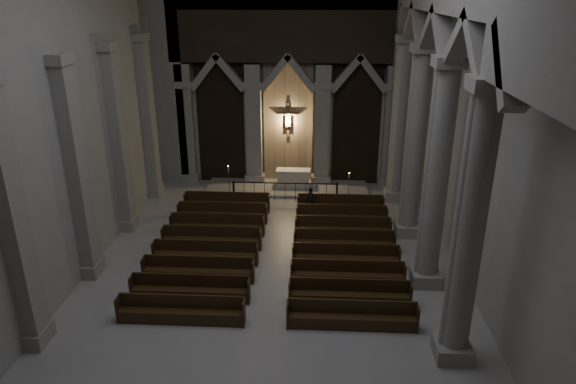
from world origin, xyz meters
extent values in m
plane|color=#A29F9A|center=(0.00, 0.00, 0.00)|extent=(24.00, 24.00, 0.00)
cube|color=#A19F96|center=(0.00, 12.00, 6.00)|extent=(14.00, 0.10, 12.00)
cube|color=#A19F96|center=(-7.00, 0.00, 6.00)|extent=(0.10, 24.00, 12.00)
cube|color=#A19F96|center=(7.00, 0.00, 6.00)|extent=(0.10, 24.00, 12.00)
cube|color=#98958E|center=(-5.40, 11.50, 3.20)|extent=(0.80, 0.50, 6.40)
cube|color=#98958E|center=(-5.40, 11.50, 0.25)|extent=(1.05, 0.70, 0.50)
cube|color=#98958E|center=(-5.40, 11.50, 5.35)|extent=(1.00, 0.65, 0.35)
cube|color=#98958E|center=(-1.80, 11.50, 3.20)|extent=(0.80, 0.50, 6.40)
cube|color=#98958E|center=(-1.80, 11.50, 0.25)|extent=(1.05, 0.70, 0.50)
cube|color=#98958E|center=(-1.80, 11.50, 5.35)|extent=(1.00, 0.65, 0.35)
cube|color=#98958E|center=(1.80, 11.50, 3.20)|extent=(0.80, 0.50, 6.40)
cube|color=#98958E|center=(1.80, 11.50, 0.25)|extent=(1.05, 0.70, 0.50)
cube|color=#98958E|center=(1.80, 11.50, 5.35)|extent=(1.00, 0.65, 0.35)
cube|color=#98958E|center=(5.40, 11.50, 3.20)|extent=(0.80, 0.50, 6.40)
cube|color=#98958E|center=(5.40, 11.50, 0.25)|extent=(1.05, 0.70, 0.50)
cube|color=#98958E|center=(5.40, 11.50, 5.35)|extent=(1.00, 0.65, 0.35)
cube|color=black|center=(-3.60, 11.85, 3.50)|extent=(2.60, 0.15, 7.00)
cube|color=tan|center=(0.00, 11.85, 3.50)|extent=(2.60, 0.15, 7.00)
cube|color=black|center=(3.60, 11.85, 3.50)|extent=(2.60, 0.15, 7.00)
cube|color=black|center=(0.00, 11.50, 8.00)|extent=(12.00, 0.50, 3.00)
cube|color=#98958E|center=(-6.20, 11.50, 4.50)|extent=(1.60, 0.50, 9.00)
cube|color=#98958E|center=(6.20, 11.50, 4.50)|extent=(1.60, 0.50, 9.00)
plane|color=#FFE572|center=(0.00, 11.82, 3.50)|extent=(1.50, 0.00, 1.50)
cube|color=brown|center=(0.00, 11.73, 3.50)|extent=(0.13, 0.08, 1.80)
cube|color=brown|center=(0.00, 11.73, 3.85)|extent=(1.10, 0.08, 0.13)
cube|color=tan|center=(0.00, 11.67, 3.45)|extent=(0.26, 0.10, 0.60)
sphere|color=tan|center=(0.00, 11.67, 3.85)|extent=(0.17, 0.17, 0.17)
cylinder|color=tan|center=(-0.26, 11.67, 3.82)|extent=(0.45, 0.08, 0.08)
cylinder|color=tan|center=(0.26, 11.67, 3.82)|extent=(0.45, 0.08, 0.08)
cube|color=#98958E|center=(5.50, 9.50, 0.25)|extent=(1.00, 1.00, 0.50)
cylinder|color=#98958E|center=(5.50, 9.50, 4.00)|extent=(0.70, 0.70, 7.50)
cube|color=#98958E|center=(5.50, 9.50, 7.85)|extent=(0.95, 0.95, 0.35)
cube|color=#98958E|center=(5.50, 5.50, 0.25)|extent=(1.00, 1.00, 0.50)
cylinder|color=#98958E|center=(5.50, 5.50, 4.00)|extent=(0.70, 0.70, 7.50)
cube|color=#98958E|center=(5.50, 5.50, 7.85)|extent=(0.95, 0.95, 0.35)
cube|color=#98958E|center=(5.50, 1.50, 0.25)|extent=(1.00, 1.00, 0.50)
cylinder|color=#98958E|center=(5.50, 1.50, 4.00)|extent=(0.70, 0.70, 7.50)
cube|color=#98958E|center=(5.50, 1.50, 7.85)|extent=(0.95, 0.95, 0.35)
cube|color=#98958E|center=(5.50, -2.50, 0.25)|extent=(1.00, 1.00, 0.50)
cylinder|color=#98958E|center=(5.50, -2.50, 4.00)|extent=(0.70, 0.70, 7.50)
cube|color=#98958E|center=(5.50, -2.50, 7.85)|extent=(0.95, 0.95, 0.35)
cube|color=#98958E|center=(5.50, 11.40, 4.60)|extent=(0.55, 1.20, 9.20)
cube|color=#98958E|center=(-6.75, 9.50, 0.25)|extent=(0.60, 1.00, 0.50)
cube|color=#98958E|center=(-6.75, 9.50, 4.00)|extent=(0.50, 0.80, 7.50)
cube|color=#98958E|center=(-6.75, 9.50, 7.85)|extent=(0.60, 1.00, 0.35)
cube|color=#98958E|center=(-6.75, 5.50, 0.25)|extent=(0.60, 1.00, 0.50)
cube|color=#98958E|center=(-6.75, 5.50, 4.00)|extent=(0.50, 0.80, 7.50)
cube|color=#98958E|center=(-6.75, 5.50, 7.85)|extent=(0.60, 1.00, 0.35)
cube|color=#98958E|center=(-6.75, 1.50, 0.25)|extent=(0.60, 1.00, 0.50)
cube|color=#98958E|center=(-6.75, 1.50, 4.00)|extent=(0.50, 0.80, 7.50)
cube|color=#98958E|center=(-6.75, 1.50, 7.85)|extent=(0.60, 1.00, 0.35)
cube|color=#98958E|center=(-6.75, -2.50, 0.25)|extent=(0.60, 1.00, 0.50)
cube|color=#98958E|center=(-6.75, -2.50, 4.00)|extent=(0.50, 0.80, 7.50)
cube|color=#98958E|center=(0.00, 10.60, 0.07)|extent=(8.50, 2.60, 0.15)
cube|color=beige|center=(0.33, 10.75, 0.59)|extent=(1.66, 0.65, 0.88)
cube|color=white|center=(0.33, 10.75, 1.05)|extent=(1.80, 0.72, 0.04)
cube|color=black|center=(0.00, 8.92, 0.98)|extent=(5.15, 0.05, 0.05)
cube|color=black|center=(-2.57, 8.92, 0.51)|extent=(0.09, 0.09, 1.03)
cube|color=black|center=(2.57, 8.92, 0.51)|extent=(0.09, 0.09, 1.03)
cylinder|color=black|center=(-2.06, 8.92, 0.48)|extent=(0.02, 0.02, 0.95)
cylinder|color=black|center=(-1.54, 8.92, 0.48)|extent=(0.02, 0.02, 0.95)
cylinder|color=black|center=(-1.03, 8.92, 0.48)|extent=(0.02, 0.02, 0.95)
cylinder|color=black|center=(-0.51, 8.92, 0.48)|extent=(0.02, 0.02, 0.95)
cylinder|color=black|center=(0.00, 8.92, 0.48)|extent=(0.02, 0.02, 0.95)
cylinder|color=black|center=(0.51, 8.92, 0.48)|extent=(0.02, 0.02, 0.95)
cylinder|color=black|center=(1.03, 8.92, 0.48)|extent=(0.02, 0.02, 0.95)
cylinder|color=black|center=(1.54, 8.92, 0.48)|extent=(0.02, 0.02, 0.95)
cylinder|color=black|center=(2.06, 8.92, 0.48)|extent=(0.02, 0.02, 0.95)
cylinder|color=olive|center=(-2.92, 9.58, 0.03)|extent=(0.27, 0.27, 0.06)
cylinder|color=olive|center=(-2.92, 9.58, 0.69)|extent=(0.04, 0.04, 1.31)
cylinder|color=olive|center=(-2.92, 9.58, 1.34)|extent=(0.14, 0.14, 0.02)
cylinder|color=beige|center=(-2.92, 9.58, 1.46)|extent=(0.05, 0.05, 0.23)
sphere|color=#FCCE58|center=(-2.92, 9.58, 1.60)|extent=(0.05, 0.05, 0.05)
cylinder|color=olive|center=(3.17, 9.45, 0.02)|extent=(0.23, 0.23, 0.05)
cylinder|color=olive|center=(3.17, 9.45, 0.59)|extent=(0.04, 0.04, 1.12)
cylinder|color=olive|center=(3.17, 9.45, 1.15)|extent=(0.12, 0.12, 0.02)
cylinder|color=beige|center=(3.17, 9.45, 1.25)|extent=(0.05, 0.05, 0.20)
sphere|color=#FCCE58|center=(3.17, 9.45, 1.37)|extent=(0.04, 0.04, 0.04)
cube|color=black|center=(-2.70, 7.60, 0.22)|extent=(4.02, 0.38, 0.43)
cube|color=black|center=(-2.70, 7.78, 0.67)|extent=(4.02, 0.07, 0.48)
cube|color=black|center=(-4.71, 7.60, 0.43)|extent=(0.06, 0.43, 0.86)
cube|color=black|center=(-0.69, 7.60, 0.43)|extent=(0.06, 0.43, 0.86)
cube|color=black|center=(2.70, 7.60, 0.22)|extent=(4.02, 0.38, 0.43)
cube|color=black|center=(2.70, 7.78, 0.67)|extent=(4.02, 0.07, 0.48)
cube|color=black|center=(0.69, 7.60, 0.43)|extent=(0.06, 0.43, 0.86)
cube|color=black|center=(4.71, 7.60, 0.43)|extent=(0.06, 0.43, 0.86)
cube|color=black|center=(-2.70, 6.33, 0.22)|extent=(4.02, 0.38, 0.43)
cube|color=black|center=(-2.70, 6.51, 0.67)|extent=(4.02, 0.07, 0.48)
cube|color=black|center=(-4.71, 6.33, 0.43)|extent=(0.06, 0.43, 0.86)
cube|color=black|center=(-0.69, 6.33, 0.43)|extent=(0.06, 0.43, 0.86)
cube|color=black|center=(2.70, 6.33, 0.22)|extent=(4.02, 0.38, 0.43)
cube|color=black|center=(2.70, 6.51, 0.67)|extent=(4.02, 0.07, 0.48)
cube|color=black|center=(0.69, 6.33, 0.43)|extent=(0.06, 0.43, 0.86)
cube|color=black|center=(4.71, 6.33, 0.43)|extent=(0.06, 0.43, 0.86)
cube|color=black|center=(-2.70, 5.06, 0.22)|extent=(4.02, 0.38, 0.43)
cube|color=black|center=(-2.70, 5.24, 0.67)|extent=(4.02, 0.07, 0.48)
cube|color=black|center=(-4.71, 5.06, 0.43)|extent=(0.06, 0.43, 0.86)
cube|color=black|center=(-0.69, 5.06, 0.43)|extent=(0.06, 0.43, 0.86)
cube|color=black|center=(2.70, 5.06, 0.22)|extent=(4.02, 0.38, 0.43)
cube|color=black|center=(2.70, 5.24, 0.67)|extent=(4.02, 0.07, 0.48)
cube|color=black|center=(0.69, 5.06, 0.43)|extent=(0.06, 0.43, 0.86)
cube|color=black|center=(4.71, 5.06, 0.43)|extent=(0.06, 0.43, 0.86)
cube|color=black|center=(-2.70, 3.79, 0.22)|extent=(4.02, 0.38, 0.43)
cube|color=black|center=(-2.70, 3.97, 0.67)|extent=(4.02, 0.07, 0.48)
cube|color=black|center=(-4.71, 3.79, 0.43)|extent=(0.06, 0.43, 0.86)
cube|color=black|center=(-0.69, 3.79, 0.43)|extent=(0.06, 0.43, 0.86)
cube|color=black|center=(2.70, 3.79, 0.22)|extent=(4.02, 0.38, 0.43)
cube|color=black|center=(2.70, 3.97, 0.67)|extent=(4.02, 0.07, 0.48)
cube|color=black|center=(0.69, 3.79, 0.43)|extent=(0.06, 0.43, 0.86)
cube|color=black|center=(4.71, 3.79, 0.43)|extent=(0.06, 0.43, 0.86)
cube|color=black|center=(-2.70, 2.52, 0.22)|extent=(4.02, 0.38, 0.43)
cube|color=black|center=(-2.70, 2.70, 0.67)|extent=(4.02, 0.07, 0.48)
cube|color=black|center=(-4.71, 2.52, 0.43)|extent=(0.06, 0.43, 0.86)
cube|color=black|center=(-0.69, 2.52, 0.43)|extent=(0.06, 0.43, 0.86)
cube|color=black|center=(2.70, 2.52, 0.22)|extent=(4.02, 0.38, 0.43)
cube|color=black|center=(2.70, 2.70, 0.67)|extent=(4.02, 0.07, 0.48)
cube|color=black|center=(0.69, 2.52, 0.43)|extent=(0.06, 0.43, 0.86)
cube|color=black|center=(4.71, 2.52, 0.43)|extent=(0.06, 0.43, 0.86)
cube|color=black|center=(-2.70, 1.25, 0.22)|extent=(4.02, 0.38, 0.43)
cube|color=black|center=(-2.70, 1.43, 0.67)|extent=(4.02, 0.07, 0.48)
cube|color=black|center=(-4.71, 1.25, 0.43)|extent=(0.06, 0.43, 0.86)
cube|color=black|center=(-0.69, 1.25, 0.43)|extent=(0.06, 0.43, 0.86)
cube|color=black|center=(2.70, 1.25, 0.22)|extent=(4.02, 0.38, 0.43)
cube|color=black|center=(2.70, 1.43, 0.67)|extent=(4.02, 0.07, 0.48)
cube|color=black|center=(0.69, 1.25, 0.43)|extent=(0.06, 0.43, 0.86)
cube|color=black|center=(4.71, 1.25, 0.43)|extent=(0.06, 0.43, 0.86)
cube|color=black|center=(-2.70, -0.02, 0.22)|extent=(4.02, 0.38, 0.43)
cube|color=black|center=(-2.70, 0.16, 0.67)|extent=(4.02, 0.07, 0.48)
cube|color=black|center=(-4.71, -0.02, 0.43)|extent=(0.06, 0.43, 0.86)
cube|color=black|center=(-0.69, -0.02, 0.43)|extent=(0.06, 0.43, 0.86)
cube|color=black|center=(2.70, -0.02, 0.22)|extent=(4.02, 0.38, 0.43)
cube|color=black|center=(2.70, 0.16, 0.67)|extent=(4.02, 0.07, 0.48)
cube|color=black|center=(0.69, -0.02, 0.43)|extent=(0.06, 0.43, 0.86)
cube|color=black|center=(4.71, -0.02, 0.43)|extent=(0.06, 0.43, 0.86)
cube|color=black|center=(-2.70, -1.29, 0.22)|extent=(4.02, 0.38, 0.43)
cube|color=black|center=(-2.70, -1.11, 0.67)|extent=(4.02, 0.07, 0.48)
cube|color=black|center=(-4.71, -1.29, 0.43)|extent=(0.06, 0.43, 0.86)
cube|color=black|center=(-0.69, -1.29, 0.43)|extent=(0.06, 0.43, 0.86)
cube|color=black|center=(2.70, -1.29, 0.22)|extent=(4.02, 0.38, 0.43)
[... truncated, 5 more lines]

